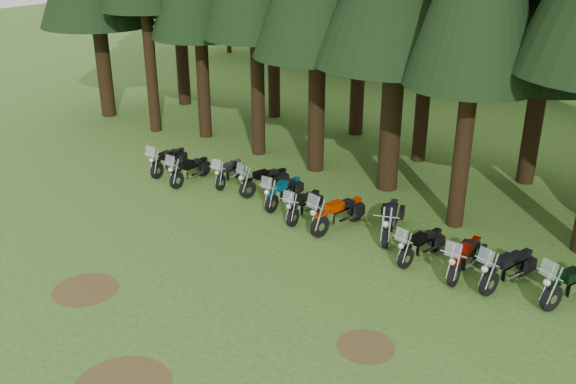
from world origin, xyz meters
name	(u,v)px	position (x,y,z in m)	size (l,w,h in m)	color
ground	(214,294)	(0.00, 0.00, 0.00)	(120.00, 120.00, 0.00)	#355F19
decid_3	(452,11)	(-4.71, 25.13, 4.51)	(6.12, 5.95, 7.65)	black
decid_4	(572,21)	(1.58, 26.32, 4.37)	(5.93, 5.76, 7.41)	black
dirt_patch_0	(85,290)	(-3.00, -2.00, 0.01)	(1.80, 1.80, 0.01)	#4C3D1E
dirt_patch_1	(366,346)	(4.50, 0.50, 0.01)	(1.40, 1.40, 0.01)	#4C3D1E
motorcycle_0	(169,161)	(-7.73, 5.58, 0.47)	(0.66, 2.26, 1.42)	black
motorcycle_1	(190,171)	(-6.29, 5.34, 0.47)	(0.44, 2.24, 1.41)	black
motorcycle_2	(229,173)	(-5.01, 6.16, 0.44)	(0.79, 2.06, 1.31)	black
motorcycle_3	(265,181)	(-3.33, 6.28, 0.47)	(0.87, 2.24, 1.42)	black
motorcycle_4	(284,192)	(-2.10, 5.85, 0.48)	(0.49, 2.27, 1.42)	black
motorcycle_5	(304,206)	(-0.88, 5.39, 0.45)	(0.50, 2.16, 1.35)	black
motorcycle_6	(338,214)	(0.49, 5.40, 0.52)	(0.76, 2.49, 1.56)	black
motorcycle_7	(390,221)	(2.08, 6.02, 0.51)	(1.04, 2.36, 1.01)	black
motorcycle_8	(421,246)	(3.59, 5.17, 0.46)	(0.62, 2.18, 1.37)	black
motorcycle_9	(465,258)	(4.97, 5.17, 0.50)	(0.46, 2.36, 1.48)	black
motorcycle_10	(507,269)	(6.16, 5.29, 0.51)	(0.90, 2.39, 1.51)	black
motorcycle_11	(573,284)	(7.84, 5.54, 0.52)	(1.19, 2.39, 1.55)	black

